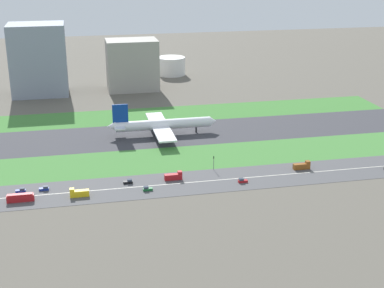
{
  "coord_description": "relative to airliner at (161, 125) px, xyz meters",
  "views": [
    {
      "loc": [
        -64.22,
        -310.32,
        104.99
      ],
      "look_at": [
        -6.22,
        -36.5,
        6.0
      ],
      "focal_mm": 52.51,
      "sensor_mm": 36.0,
      "label": 1
    }
  ],
  "objects": [
    {
      "name": "ground_plane",
      "position": [
        17.22,
        -0.0,
        -6.23
      ],
      "size": [
        800.0,
        800.0,
        0.0
      ],
      "primitive_type": "plane",
      "color": "#5B564C"
    },
    {
      "name": "runway",
      "position": [
        17.22,
        -0.0,
        -6.18
      ],
      "size": [
        280.0,
        46.0,
        0.1
      ],
      "primitive_type": "cube",
      "color": "#38383D",
      "rests_on": "ground_plane"
    },
    {
      "name": "grass_median_north",
      "position": [
        17.22,
        41.0,
        -6.18
      ],
      "size": [
        280.0,
        36.0,
        0.1
      ],
      "primitive_type": "cube",
      "color": "#3D7A33",
      "rests_on": "ground_plane"
    },
    {
      "name": "grass_median_south",
      "position": [
        17.22,
        -41.0,
        -6.18
      ],
      "size": [
        280.0,
        36.0,
        0.1
      ],
      "primitive_type": "cube",
      "color": "#427F38",
      "rests_on": "ground_plane"
    },
    {
      "name": "highway",
      "position": [
        17.22,
        -73.0,
        -6.18
      ],
      "size": [
        280.0,
        28.0,
        0.1
      ],
      "primitive_type": "cube",
      "color": "#4C4C4F",
      "rests_on": "ground_plane"
    },
    {
      "name": "highway_centerline",
      "position": [
        17.22,
        -73.0,
        -6.13
      ],
      "size": [
        266.0,
        0.5,
        0.01
      ],
      "primitive_type": "cube",
      "color": "silver",
      "rests_on": "highway"
    },
    {
      "name": "airliner",
      "position": [
        0.0,
        0.0,
        0.0
      ],
      "size": [
        65.0,
        56.0,
        19.7
      ],
      "color": "white",
      "rests_on": "runway"
    },
    {
      "name": "truck_2",
      "position": [
        60.33,
        -68.0,
        -4.56
      ],
      "size": [
        8.4,
        2.5,
        4.0
      ],
      "color": "brown",
      "rests_on": "highway"
    },
    {
      "name": "car_5",
      "position": [
        -64.31,
        -68.0,
        -5.31
      ],
      "size": [
        4.4,
        1.8,
        2.0
      ],
      "color": "navy",
      "rests_on": "highway"
    },
    {
      "name": "truck_0",
      "position": [
        -49.05,
        -78.0,
        -4.56
      ],
      "size": [
        8.4,
        2.5,
        4.0
      ],
      "rotation": [
        0.0,
        0.0,
        3.14
      ],
      "color": "yellow",
      "rests_on": "highway"
    },
    {
      "name": "car_2",
      "position": [
        -74.56,
        -68.0,
        -5.31
      ],
      "size": [
        4.4,
        1.8,
        2.0
      ],
      "color": "navy",
      "rests_on": "highway"
    },
    {
      "name": "bus_0",
      "position": [
        -74.03,
        -78.0,
        -4.41
      ],
      "size": [
        11.6,
        2.5,
        3.5
      ],
      "rotation": [
        0.0,
        0.0,
        3.14
      ],
      "color": "#B2191E",
      "rests_on": "highway"
    },
    {
      "name": "car_1",
      "position": [
        26.43,
        -78.0,
        -5.31
      ],
      "size": [
        4.4,
        1.8,
        2.0
      ],
      "rotation": [
        0.0,
        0.0,
        3.14
      ],
      "color": "#B2191E",
      "rests_on": "highway"
    },
    {
      "name": "truck_1",
      "position": [
        -4.53,
        -68.0,
        -4.56
      ],
      "size": [
        8.4,
        2.5,
        4.0
      ],
      "color": "#B2191E",
      "rests_on": "highway"
    },
    {
      "name": "car_3",
      "position": [
        -18.58,
        -78.0,
        -5.31
      ],
      "size": [
        4.4,
        1.8,
        2.0
      ],
      "rotation": [
        0.0,
        0.0,
        3.14
      ],
      "color": "#19662D",
      "rests_on": "highway"
    },
    {
      "name": "car_4",
      "position": [
        -26.12,
        -68.0,
        -5.31
      ],
      "size": [
        4.4,
        1.8,
        2.0
      ],
      "color": "black",
      "rests_on": "highway"
    },
    {
      "name": "traffic_light",
      "position": [
        16.99,
        -60.01,
        -1.94
      ],
      "size": [
        0.36,
        0.5,
        7.2
      ],
      "color": "#4C4C51",
      "rests_on": "highway"
    },
    {
      "name": "terminal_building",
      "position": [
        -72.78,
        114.0,
        19.86
      ],
      "size": [
        40.32,
        31.45,
        52.19
      ],
      "primitive_type": "cube",
      "color": "gray",
      "rests_on": "ground_plane"
    },
    {
      "name": "hangar_building",
      "position": [
        -3.81,
        114.0,
        12.97
      ],
      "size": [
        38.44,
        26.32,
        38.41
      ],
      "primitive_type": "cube",
      "color": "#9E998E",
      "rests_on": "ground_plane"
    },
    {
      "name": "fuel_tank_west",
      "position": [
        5.4,
        159.0,
        -0.15
      ],
      "size": [
        18.61,
        18.61,
        12.17
      ],
      "primitive_type": "cylinder",
      "color": "silver",
      "rests_on": "ground_plane"
    },
    {
      "name": "fuel_tank_centre",
      "position": [
        34.3,
        159.0,
        1.45
      ],
      "size": [
        23.61,
        23.61,
        15.36
      ],
      "primitive_type": "cylinder",
      "color": "silver",
      "rests_on": "ground_plane"
    }
  ]
}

